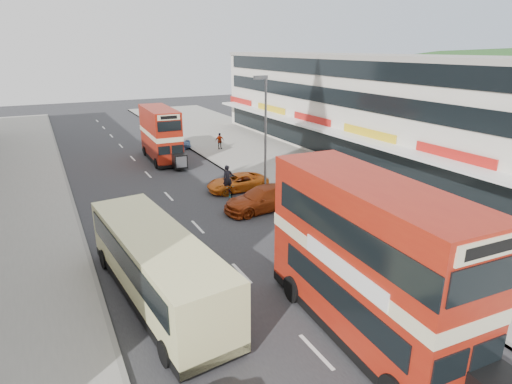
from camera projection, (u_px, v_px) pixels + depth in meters
road_surface at (169, 196)px, 29.73m from camera, size 12.00×90.00×0.01m
pavement_right at (311, 173)px, 34.88m from camera, size 12.00×90.00×0.15m
kerb_left at (75, 210)px, 27.08m from camera, size 0.20×90.00×0.16m
kerb_right at (247, 183)px, 32.34m from camera, size 0.20×90.00×0.16m
commercial_row at (374, 108)px, 38.49m from camera, size 9.90×46.20×9.30m
street_lamp at (265, 125)px, 29.31m from camera, size 1.00×0.20×8.12m
bus_main at (368, 261)px, 14.64m from camera, size 3.25×10.23×5.57m
bus_second at (161, 134)px, 38.51m from camera, size 2.58×8.44×4.61m
coach at (157, 264)px, 17.17m from camera, size 3.58×10.40×2.70m
car_right_a at (263, 199)px, 27.05m from camera, size 5.36×2.47×1.52m
car_right_b at (237, 182)px, 30.78m from camera, size 4.46×2.09×1.24m
car_right_c at (173, 144)px, 43.03m from camera, size 3.54×1.64×1.17m
pedestrian_near at (305, 185)px, 28.50m from camera, size 0.87×0.87×1.98m
pedestrian_far at (220, 141)px, 42.70m from camera, size 0.98×0.48×1.62m
cyclist at (228, 185)px, 29.47m from camera, size 0.71×1.62×2.25m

